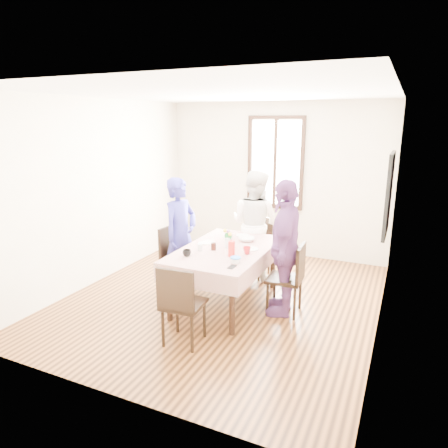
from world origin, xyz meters
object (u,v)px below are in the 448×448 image
Objects in this scene: chair_right at (285,279)px; chair_near at (184,304)px; dining_table at (226,276)px; chair_left at (180,259)px; person_far at (255,224)px; person_right at (284,248)px; person_left at (180,235)px; chair_far at (255,247)px.

chair_right and chair_near have the same top height.
dining_table is at bearing 90.87° from chair_right.
chair_near reaches higher than dining_table.
chair_left is 1.48m from chair_near.
person_right reaches higher than person_far.
person_left reaches higher than chair_right.
person_left reaches higher than chair_near.
chair_right is 1.35m from person_far.
person_right reaches higher than chair_near.
chair_left is 1.24m from chair_far.
person_left reaches higher than dining_table.
dining_table is 0.90m from person_left.
person_left is at bearing -104.00° from person_right.
chair_left is 1.00× the size of chair_near.
chair_right is 0.56× the size of person_left.
chair_far is 1.36m from person_right.
chair_far is 1.00× the size of chair_near.
person_left is 1.55m from person_right.
person_left is at bearing 58.89° from chair_far.
chair_far is at bearing 85.41° from chair_near.
chair_far is at bearing -154.02° from person_right.
dining_table is 1.76× the size of chair_left.
chair_near is 0.55× the size of person_far.
person_right reaches higher than chair_far.
chair_left is 1.62m from person_right.
person_far reaches higher than person_left.
dining_table is at bearing -90.11° from person_left.
chair_right is at bearing 79.71° from person_right.
chair_left is 0.56× the size of person_left.
chair_far is 0.38m from person_far.
person_left is 0.95× the size of person_right.
chair_near is 0.56× the size of person_left.
chair_left is at bearing -103.95° from person_right.
chair_near is 1.51m from person_left.
chair_left is at bearing 100.91° from person_left.
chair_left is 1.28m from person_far.
chair_left is (-0.79, 0.15, 0.08)m from dining_table.
person_left is at bearing 168.98° from dining_table.
person_far is (-0.79, 1.03, 0.38)m from chair_right.
person_far is (0.00, 1.08, 0.46)m from dining_table.
chair_far is (0.79, 0.95, 0.00)m from chair_left.
person_right is at bearing 134.19° from chair_far.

